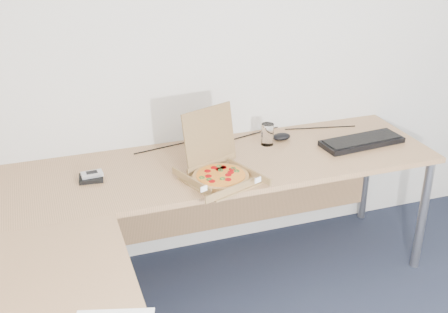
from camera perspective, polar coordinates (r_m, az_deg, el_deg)
name	(u,v)px	position (r m, az deg, el deg)	size (l,w,h in m)	color
desk	(168,219)	(2.61, -5.60, -6.20)	(2.50, 2.20, 0.73)	#A87A50
pizza_box	(220,173)	(2.86, -0.44, -1.61)	(0.31, 0.37, 0.32)	olive
drinking_glass	(267,134)	(3.25, 4.36, 2.22)	(0.07, 0.07, 0.12)	white
keyboard	(362,142)	(3.36, 13.57, 1.45)	(0.48, 0.17, 0.03)	black
mouse	(281,137)	(3.34, 5.73, 1.98)	(0.11, 0.07, 0.04)	black
wallet	(91,178)	(2.94, -13.11, -2.12)	(0.12, 0.10, 0.02)	black
phone	(92,174)	(2.94, -13.04, -1.73)	(0.11, 0.06, 0.02)	#B2B5BA
cable_bundle	(243,137)	(3.37, 1.93, 1.99)	(0.66, 0.04, 0.01)	black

